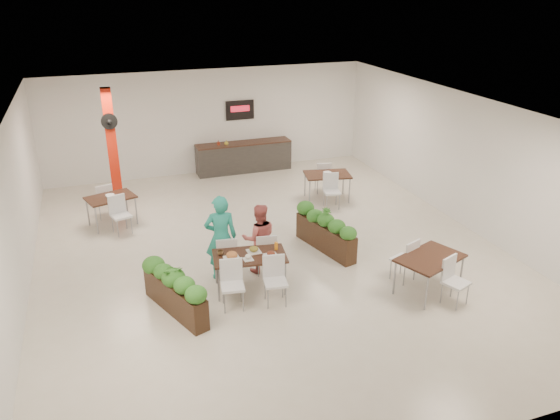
% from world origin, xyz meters
% --- Properties ---
extents(ground, '(12.00, 12.00, 0.00)m').
position_xyz_m(ground, '(0.00, 0.00, 0.00)').
color(ground, beige).
rests_on(ground, ground).
extents(room_shell, '(10.10, 12.10, 3.22)m').
position_xyz_m(room_shell, '(0.00, 0.00, 2.01)').
color(room_shell, white).
rests_on(room_shell, ground).
extents(red_column, '(0.40, 0.41, 3.20)m').
position_xyz_m(red_column, '(-3.00, 3.79, 1.64)').
color(red_column, red).
rests_on(red_column, ground).
extents(service_counter, '(3.00, 0.64, 2.20)m').
position_xyz_m(service_counter, '(1.00, 5.65, 0.49)').
color(service_counter, '#2D2A28').
rests_on(service_counter, ground).
extents(main_table, '(1.51, 1.79, 0.92)m').
position_xyz_m(main_table, '(-0.89, -1.36, 0.64)').
color(main_table, black).
rests_on(main_table, ground).
extents(diner_man, '(0.71, 0.52, 1.79)m').
position_xyz_m(diner_man, '(-1.28, -0.71, 0.89)').
color(diner_man, teal).
rests_on(diner_man, ground).
extents(diner_woman, '(0.80, 0.67, 1.49)m').
position_xyz_m(diner_woman, '(-0.48, -0.71, 0.75)').
color(diner_woman, '#CF605C').
rests_on(diner_woman, ground).
extents(planter_left, '(0.94, 1.79, 0.98)m').
position_xyz_m(planter_left, '(-2.39, -1.67, 0.50)').
color(planter_left, black).
rests_on(planter_left, ground).
extents(planter_right, '(0.77, 1.89, 1.01)m').
position_xyz_m(planter_right, '(1.21, -0.28, 0.50)').
color(planter_right, black).
rests_on(planter_right, ground).
extents(side_table_a, '(1.29, 1.67, 0.92)m').
position_xyz_m(side_table_a, '(-3.22, 2.72, 0.62)').
color(side_table_a, black).
rests_on(side_table_a, ground).
extents(side_table_b, '(1.36, 1.67, 0.92)m').
position_xyz_m(side_table_b, '(2.49, 2.52, 0.63)').
color(side_table_b, black).
rests_on(side_table_b, ground).
extents(side_table_c, '(1.50, 1.66, 0.92)m').
position_xyz_m(side_table_c, '(2.37, -2.59, 0.63)').
color(side_table_c, black).
rests_on(side_table_c, ground).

